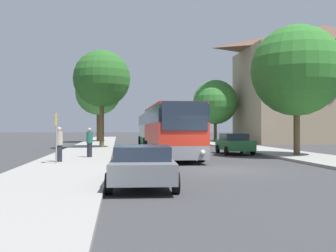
# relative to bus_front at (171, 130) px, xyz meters

# --- Properties ---
(ground_plane) EXTENTS (300.00, 300.00, 0.00)m
(ground_plane) POSITION_rel_bus_front_xyz_m (1.33, -7.12, -1.73)
(ground_plane) COLOR #38383A
(ground_plane) RESTS_ON ground
(sidewalk_left) EXTENTS (4.00, 120.00, 0.15)m
(sidewalk_left) POSITION_rel_bus_front_xyz_m (-5.67, -7.12, -1.65)
(sidewalk_left) COLOR gray
(sidewalk_left) RESTS_ON ground_plane
(building_right_background) EXTENTS (20.92, 10.93, 14.94)m
(building_right_background) POSITION_rel_bus_front_xyz_m (22.81, 22.54, 5.75)
(building_right_background) COLOR gray
(building_right_background) RESTS_ON ground_plane
(bus_front) EXTENTS (2.87, 10.65, 3.22)m
(bus_front) POSITION_rel_bus_front_xyz_m (0.00, 0.00, 0.00)
(bus_front) COLOR gray
(bus_front) RESTS_ON ground_plane
(bus_middle) EXTENTS (2.96, 11.62, 3.24)m
(bus_middle) POSITION_rel_bus_front_xyz_m (0.37, 14.07, 0.01)
(bus_middle) COLOR #238942
(bus_middle) RESTS_ON ground_plane
(parked_car_left_curb) EXTENTS (2.27, 4.19, 1.32)m
(parked_car_left_curb) POSITION_rel_bus_front_xyz_m (-2.51, -11.99, -1.02)
(parked_car_left_curb) COLOR slate
(parked_car_left_curb) RESTS_ON ground_plane
(parked_car_right_near) EXTENTS (2.12, 4.25, 1.48)m
(parked_car_right_near) POSITION_rel_bus_front_xyz_m (5.02, 2.99, -0.95)
(parked_car_right_near) COLOR #236B38
(parked_car_right_near) RESTS_ON ground_plane
(bus_stop_sign) EXTENTS (0.08, 0.45, 2.49)m
(bus_stop_sign) POSITION_rel_bus_front_xyz_m (-6.26, -4.64, -0.03)
(bus_stop_sign) COLOR gray
(bus_stop_sign) RESTS_ON sidewalk_left
(pedestrian_waiting_near) EXTENTS (0.36, 0.36, 1.78)m
(pedestrian_waiting_near) POSITION_rel_bus_front_xyz_m (-6.26, -3.72, -0.67)
(pedestrian_waiting_near) COLOR #23232D
(pedestrian_waiting_near) RESTS_ON sidewalk_left
(pedestrian_waiting_far) EXTENTS (0.36, 0.36, 1.73)m
(pedestrian_waiting_far) POSITION_rel_bus_front_xyz_m (-4.95, -0.71, -0.70)
(pedestrian_waiting_far) COLOR #23232D
(pedestrian_waiting_far) RESTS_ON sidewalk_left
(tree_left_near) EXTENTS (5.85, 5.85, 9.27)m
(tree_left_near) POSITION_rel_bus_front_xyz_m (-5.83, 27.23, 4.76)
(tree_left_near) COLOR #513D23
(tree_left_near) RESTS_ON sidewalk_left
(tree_left_far) EXTENTS (5.10, 5.10, 8.70)m
(tree_left_far) POSITION_rel_bus_front_xyz_m (-4.72, 11.28, 4.55)
(tree_left_far) COLOR brown
(tree_left_far) RESTS_ON sidewalk_left
(tree_right_near) EXTENTS (5.83, 5.83, 8.33)m
(tree_right_near) POSITION_rel_bus_front_xyz_m (8.11, -0.43, 3.83)
(tree_right_near) COLOR brown
(tree_right_near) RESTS_ON sidewalk_right
(tree_right_mid) EXTENTS (5.72, 5.72, 7.93)m
(tree_right_mid) POSITION_rel_bus_front_xyz_m (9.19, 25.12, 3.48)
(tree_right_mid) COLOR #513D23
(tree_right_mid) RESTS_ON sidewalk_right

